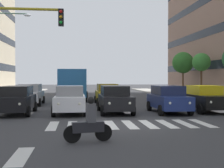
# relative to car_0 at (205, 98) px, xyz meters

# --- Properties ---
(ground_plane) EXTENTS (180.00, 180.00, 0.00)m
(ground_plane) POSITION_rel_car_0_xyz_m (5.87, 4.99, -0.89)
(ground_plane) COLOR #38383A
(crosswalk_markings) EXTENTS (7.65, 2.80, 0.01)m
(crosswalk_markings) POSITION_rel_car_0_xyz_m (5.87, 4.99, -0.88)
(crosswalk_markings) COLOR silver
(crosswalk_markings) RESTS_ON ground_plane
(lane_arrow_1) EXTENTS (0.50, 2.20, 0.01)m
(lane_arrow_1) POSITION_rel_car_0_xyz_m (9.93, 10.49, -0.88)
(lane_arrow_1) COLOR silver
(lane_arrow_1) RESTS_ON ground_plane
(car_0) EXTENTS (2.02, 4.44, 1.72)m
(car_0) POSITION_rel_car_0_xyz_m (0.00, 0.00, 0.00)
(car_0) COLOR black
(car_0) RESTS_ON ground_plane
(car_1) EXTENTS (2.02, 4.44, 1.72)m
(car_1) POSITION_rel_car_0_xyz_m (2.59, 0.43, 0.00)
(car_1) COLOR navy
(car_1) RESTS_ON ground_plane
(car_2) EXTENTS (2.02, 4.44, 1.72)m
(car_2) POSITION_rel_car_0_xyz_m (5.98, 0.18, 0.00)
(car_2) COLOR black
(car_2) RESTS_ON ground_plane
(car_3) EXTENTS (2.02, 4.44, 1.72)m
(car_3) POSITION_rel_car_0_xyz_m (8.78, 0.23, 0.00)
(car_3) COLOR silver
(car_3) RESTS_ON ground_plane
(car_4) EXTENTS (2.02, 4.44, 1.72)m
(car_4) POSITION_rel_car_0_xyz_m (12.02, 0.06, 0.00)
(car_4) COLOR black
(car_4) RESTS_ON ground_plane
(car_row2_0) EXTENTS (2.02, 4.44, 1.72)m
(car_row2_0) POSITION_rel_car_0_xyz_m (5.82, -6.17, 0.00)
(car_row2_0) COLOR gold
(car_row2_0) RESTS_ON ground_plane
(car_row2_1) EXTENTS (2.02, 4.44, 1.72)m
(car_row2_1) POSITION_rel_car_0_xyz_m (12.16, -6.33, 0.00)
(car_row2_1) COLOR silver
(car_row2_1) RESTS_ON ground_plane
(bus_behind_traffic) EXTENTS (2.78, 10.50, 3.00)m
(bus_behind_traffic) POSITION_rel_car_0_xyz_m (8.78, -12.50, 0.97)
(bus_behind_traffic) COLOR #286BAD
(bus_behind_traffic) RESTS_ON ground_plane
(motorcycle_with_rider) EXTENTS (1.69, 0.44, 1.57)m
(motorcycle_with_rider) POSITION_rel_car_0_xyz_m (7.94, 8.76, -0.24)
(motorcycle_with_rider) COLOR black
(motorcycle_with_rider) RESTS_ON ground_plane
(street_lamp_right) EXTENTS (2.83, 0.28, 7.12)m
(street_lamp_right) POSITION_rel_car_0_xyz_m (14.14, -4.73, 3.61)
(street_lamp_right) COLOR #4C6B56
(street_lamp_right) RESTS_ON sidewalk_right
(street_tree_2) EXTENTS (1.83, 1.83, 4.58)m
(street_tree_2) POSITION_rel_car_0_xyz_m (-4.08, -10.28, 2.88)
(street_tree_2) COLOR #513823
(street_tree_2) RESTS_ON sidewalk_left
(street_tree_3) EXTENTS (2.49, 2.49, 5.12)m
(street_tree_3) POSITION_rel_car_0_xyz_m (-3.98, -15.37, 3.11)
(street_tree_3) COLOR #513823
(street_tree_3) RESTS_ON sidewalk_left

